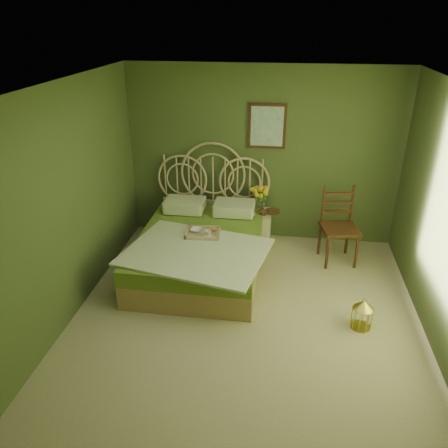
% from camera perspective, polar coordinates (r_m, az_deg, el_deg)
% --- Properties ---
extents(floor, '(4.50, 4.50, 0.00)m').
position_cam_1_polar(floor, '(5.13, 2.74, -12.81)').
color(floor, '#C9BB91').
rests_on(floor, ground).
extents(ceiling, '(4.50, 4.50, 0.00)m').
position_cam_1_polar(ceiling, '(4.05, 3.54, 17.23)').
color(ceiling, silver).
rests_on(ceiling, wall_back).
extents(wall_back, '(4.00, 0.00, 4.00)m').
position_cam_1_polar(wall_back, '(6.54, 5.00, 8.83)').
color(wall_back, '#4D5A2F').
rests_on(wall_back, floor).
extents(wall_left, '(0.00, 4.50, 4.50)m').
position_cam_1_polar(wall_left, '(5.01, -20.35, 1.80)').
color(wall_left, '#4D5A2F').
rests_on(wall_left, floor).
extents(wall_art, '(0.54, 0.04, 0.64)m').
position_cam_1_polar(wall_art, '(6.39, 5.64, 12.59)').
color(wall_art, '#39190F').
rests_on(wall_art, wall_back).
extents(bed, '(1.90, 2.40, 1.49)m').
position_cam_1_polar(bed, '(5.99, -3.01, -2.93)').
color(bed, tan).
rests_on(bed, floor).
extents(nightstand, '(0.46, 0.47, 0.94)m').
position_cam_1_polar(nightstand, '(6.65, 4.21, 0.31)').
color(nightstand, beige).
rests_on(nightstand, floor).
extents(chair, '(0.56, 0.56, 1.07)m').
position_cam_1_polar(chair, '(6.29, 14.88, 0.45)').
color(chair, '#39190F').
rests_on(chair, floor).
extents(birdcage, '(0.23, 0.23, 0.35)m').
position_cam_1_polar(birdcage, '(5.21, 17.59, -11.20)').
color(birdcage, gold).
rests_on(birdcage, floor).
extents(book_lower, '(0.22, 0.25, 0.02)m').
position_cam_1_polar(book_lower, '(6.57, 5.77, 1.59)').
color(book_lower, '#381E0F').
rests_on(book_lower, nightstand).
extents(book_upper, '(0.22, 0.26, 0.02)m').
position_cam_1_polar(book_upper, '(6.56, 5.78, 1.76)').
color(book_upper, '#472819').
rests_on(book_upper, nightstand).
extents(cereal_bowl, '(0.16, 0.16, 0.04)m').
position_cam_1_polar(cereal_bowl, '(5.84, -3.65, -0.80)').
color(cereal_bowl, white).
rests_on(cereal_bowl, bed).
extents(coffee_cup, '(0.11, 0.11, 0.08)m').
position_cam_1_polar(coffee_cup, '(5.70, -2.10, -1.23)').
color(coffee_cup, white).
rests_on(coffee_cup, bed).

